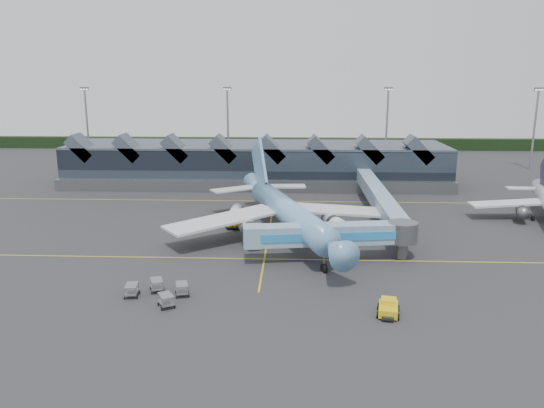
{
  "coord_description": "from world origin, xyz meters",
  "views": [
    {
      "loc": [
        4.2,
        -79.4,
        25.29
      ],
      "look_at": [
        0.54,
        4.75,
        5.0
      ],
      "focal_mm": 35.0,
      "sensor_mm": 36.0,
      "label": 1
    }
  ],
  "objects_px": {
    "jet_bridge": "(341,235)",
    "main_airliner": "(286,210)",
    "fuel_truck": "(235,215)",
    "pushback_tug": "(388,308)"
  },
  "relations": [
    {
      "from": "fuel_truck",
      "to": "pushback_tug",
      "type": "distance_m",
      "value": 41.33
    },
    {
      "from": "main_airliner",
      "to": "pushback_tug",
      "type": "distance_m",
      "value": 31.19
    },
    {
      "from": "jet_bridge",
      "to": "main_airliner",
      "type": "bearing_deg",
      "value": 117.59
    },
    {
      "from": "fuel_truck",
      "to": "pushback_tug",
      "type": "height_order",
      "value": "fuel_truck"
    },
    {
      "from": "fuel_truck",
      "to": "pushback_tug",
      "type": "xyz_separation_m",
      "value": [
        20.75,
        -35.73,
        -0.91
      ]
    },
    {
      "from": "pushback_tug",
      "to": "fuel_truck",
      "type": "bearing_deg",
      "value": 130.71
    },
    {
      "from": "main_airliner",
      "to": "jet_bridge",
      "type": "height_order",
      "value": "main_airliner"
    },
    {
      "from": "main_airliner",
      "to": "fuel_truck",
      "type": "distance_m",
      "value": 11.77
    },
    {
      "from": "main_airliner",
      "to": "pushback_tug",
      "type": "bearing_deg",
      "value": -86.36
    },
    {
      "from": "jet_bridge",
      "to": "pushback_tug",
      "type": "xyz_separation_m",
      "value": [
        3.73,
        -17.51,
        -2.97
      ]
    }
  ]
}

